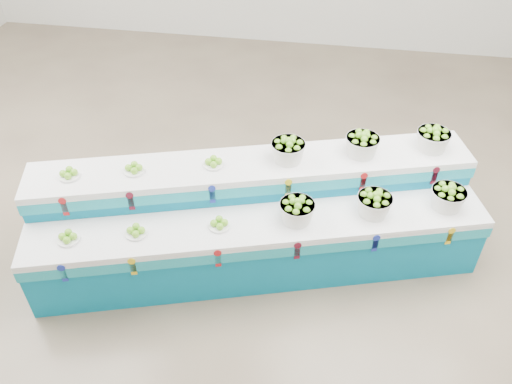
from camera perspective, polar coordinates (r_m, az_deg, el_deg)
ground at (r=5.95m, az=-7.75°, el=-3.72°), size 10.00×10.00×0.00m
display_stand at (r=5.24m, az=0.00°, el=-3.00°), size 4.54×2.36×1.02m
plate_lower_left at (r=5.00m, az=-19.86°, el=-4.60°), size 0.26×0.26×0.09m
plate_lower_mid at (r=4.89m, az=-12.98°, el=-4.11°), size 0.26×0.26×0.09m
plate_lower_right at (r=4.84m, az=-4.04°, el=-3.40°), size 0.26×0.26×0.09m
basket_lower_left at (r=4.86m, az=4.51°, el=-2.00°), size 0.42×0.42×0.24m
basket_lower_mid at (r=5.04m, az=12.78°, el=-1.23°), size 0.42×0.42×0.24m
basket_lower_right at (r=5.32m, az=20.22°, el=-0.51°), size 0.42×0.42×0.24m
plate_upper_left at (r=5.22m, az=-19.77°, el=1.96°), size 0.26×0.26×0.09m
plate_upper_mid at (r=5.11m, az=-13.20°, el=2.57°), size 0.26×0.26×0.09m
plate_upper_right at (r=5.06m, az=-4.66°, el=3.31°), size 0.26×0.26×0.09m
basket_upper_left at (r=5.09m, az=3.52°, el=4.61°), size 0.42×0.42×0.24m
basket_upper_mid at (r=5.26m, az=11.51°, el=5.14°), size 0.42×0.42×0.24m
basket_upper_right at (r=5.52m, az=18.76°, el=5.53°), size 0.42×0.42×0.24m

